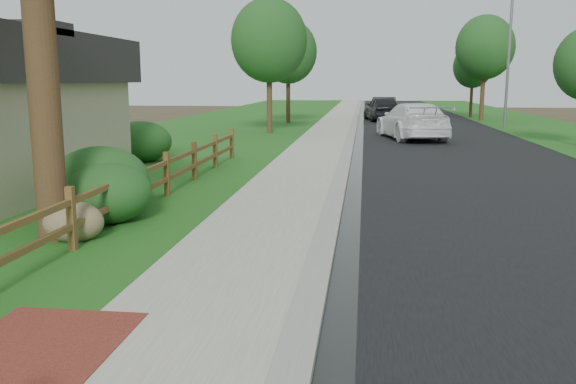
# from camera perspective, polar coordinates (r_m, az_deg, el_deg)

# --- Properties ---
(ground) EXTENTS (120.00, 120.00, 0.00)m
(ground) POSITION_cam_1_polar(r_m,az_deg,el_deg) (6.88, -2.15, -13.24)
(ground) COLOR #3D3421
(road) EXTENTS (8.00, 90.00, 0.02)m
(road) POSITION_cam_1_polar(r_m,az_deg,el_deg) (41.47, 12.12, 6.36)
(road) COLOR black
(road) RESTS_ON ground
(curb) EXTENTS (0.40, 90.00, 0.12)m
(curb) POSITION_cam_1_polar(r_m,az_deg,el_deg) (41.31, 6.28, 6.58)
(curb) COLOR gray
(curb) RESTS_ON ground
(wet_gutter) EXTENTS (0.50, 90.00, 0.00)m
(wet_gutter) POSITION_cam_1_polar(r_m,az_deg,el_deg) (41.31, 6.76, 6.52)
(wet_gutter) COLOR black
(wet_gutter) RESTS_ON road
(sidewalk) EXTENTS (2.20, 90.00, 0.10)m
(sidewalk) POSITION_cam_1_polar(r_m,az_deg,el_deg) (41.36, 4.46, 6.61)
(sidewalk) COLOR gray
(sidewalk) RESTS_ON ground
(grass_strip) EXTENTS (1.60, 90.00, 0.06)m
(grass_strip) POSITION_cam_1_polar(r_m,az_deg,el_deg) (41.49, 1.82, 6.62)
(grass_strip) COLOR #1E5117
(grass_strip) RESTS_ON ground
(lawn_near) EXTENTS (9.00, 90.00, 0.04)m
(lawn_near) POSITION_cam_1_polar(r_m,az_deg,el_deg) (42.29, -5.26, 6.64)
(lawn_near) COLOR #1E5117
(lawn_near) RESTS_ON ground
(verge_far) EXTENTS (6.00, 90.00, 0.04)m
(verge_far) POSITION_cam_1_polar(r_m,az_deg,el_deg) (42.62, 21.45, 5.99)
(verge_far) COLOR #1E5117
(verge_far) RESTS_ON ground
(brick_patch) EXTENTS (1.60, 2.40, 0.11)m
(brick_patch) POSITION_cam_1_polar(r_m,az_deg,el_deg) (6.71, -23.17, -14.25)
(brick_patch) COLOR maroon
(brick_patch) RESTS_ON ground
(ranch_fence) EXTENTS (0.12, 16.92, 1.10)m
(ranch_fence) POSITION_cam_1_polar(r_m,az_deg,el_deg) (13.61, -12.86, 1.08)
(ranch_fence) COLOR #53341B
(ranch_fence) RESTS_ON ground
(white_suv) EXTENTS (3.54, 6.23, 1.70)m
(white_suv) POSITION_cam_1_polar(r_m,az_deg,el_deg) (29.64, 11.54, 6.53)
(white_suv) COLOR white
(white_suv) RESTS_ON road
(dark_car_mid) EXTENTS (2.75, 5.24, 1.70)m
(dark_car_mid) POSITION_cam_1_polar(r_m,az_deg,el_deg) (42.83, 8.81, 7.74)
(dark_car_mid) COLOR black
(dark_car_mid) RESTS_ON road
(dark_car_far) EXTENTS (2.20, 4.82, 1.53)m
(dark_car_far) POSITION_cam_1_polar(r_m,az_deg,el_deg) (45.91, 8.91, 7.81)
(dark_car_far) COLOR black
(dark_car_far) RESTS_ON road
(streetlight) EXTENTS (1.82, 0.49, 7.92)m
(streetlight) POSITION_cam_1_polar(r_m,az_deg,el_deg) (37.06, 19.77, 12.47)
(streetlight) COLOR slate
(streetlight) RESTS_ON ground
(boulder) EXTENTS (1.09, 0.83, 0.71)m
(boulder) POSITION_cam_1_polar(r_m,az_deg,el_deg) (11.14, -19.45, -2.66)
(boulder) COLOR brown
(boulder) RESTS_ON ground
(shrub_b) EXTENTS (1.98, 1.98, 1.20)m
(shrub_b) POSITION_cam_1_polar(r_m,az_deg,el_deg) (12.35, -16.54, -0.10)
(shrub_b) COLOR #234D1B
(shrub_b) RESTS_ON ground
(shrub_c) EXTENTS (2.16, 2.16, 1.45)m
(shrub_c) POSITION_cam_1_polar(r_m,az_deg,el_deg) (13.02, -17.16, 0.94)
(shrub_c) COLOR #234D1B
(shrub_c) RESTS_ON ground
(shrub_d) EXTENTS (2.46, 2.46, 1.41)m
(shrub_d) POSITION_cam_1_polar(r_m,az_deg,el_deg) (21.37, -13.59, 4.59)
(shrub_d) COLOR #234D1B
(shrub_d) RESTS_ON ground
(tree_near_left) EXTENTS (3.91, 3.91, 6.93)m
(tree_near_left) POSITION_cam_1_polar(r_m,az_deg,el_deg) (32.09, -1.78, 13.97)
(tree_near_left) COLOR #392A17
(tree_near_left) RESTS_ON ground
(tree_mid_left) EXTENTS (3.69, 3.69, 6.60)m
(tree_mid_left) POSITION_cam_1_polar(r_m,az_deg,el_deg) (39.89, 0.02, 12.97)
(tree_mid_left) COLOR #392A17
(tree_mid_left) RESTS_ON ground
(tree_mid_right) EXTENTS (3.93, 3.93, 7.12)m
(tree_mid_right) POSITION_cam_1_polar(r_m,az_deg,el_deg) (44.23, 17.95, 12.73)
(tree_mid_right) COLOR #392A17
(tree_mid_right) RESTS_ON ground
(tree_far_right) EXTENTS (2.94, 2.94, 5.42)m
(tree_far_right) POSITION_cam_1_polar(r_m,az_deg,el_deg) (48.46, 16.92, 11.17)
(tree_far_right) COLOR #392A17
(tree_far_right) RESTS_ON ground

